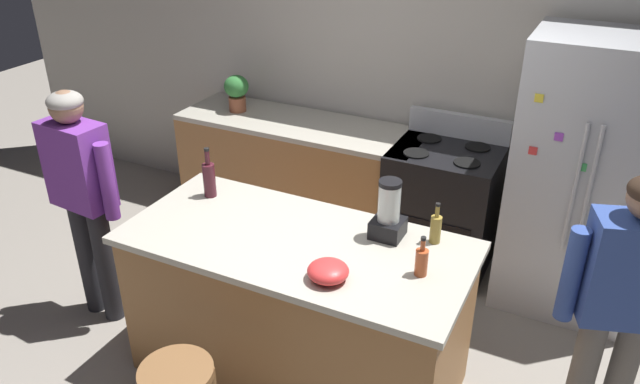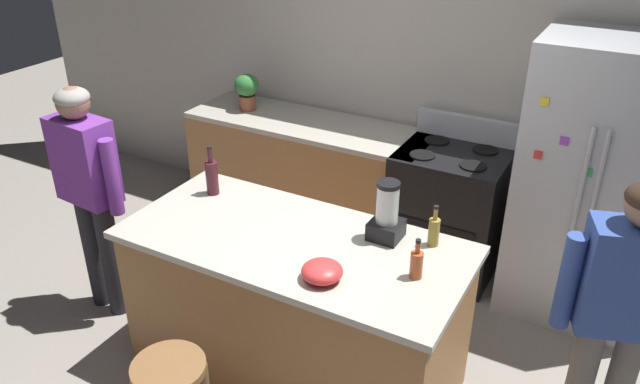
{
  "view_description": "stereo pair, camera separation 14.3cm",
  "coord_description": "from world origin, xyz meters",
  "px_view_note": "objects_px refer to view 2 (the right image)",
  "views": [
    {
      "loc": [
        1.38,
        -2.48,
        2.73
      ],
      "look_at": [
        0.0,
        0.3,
        1.1
      ],
      "focal_mm": 34.74,
      "sensor_mm": 36.0,
      "label": 1
    },
    {
      "loc": [
        1.51,
        -2.41,
        2.73
      ],
      "look_at": [
        0.0,
        0.3,
        1.1
      ],
      "focal_mm": 34.74,
      "sensor_mm": 36.0,
      "label": 2
    }
  ],
  "objects_px": {
    "person_by_sink_right": "(621,306)",
    "blender_appliance": "(387,215)",
    "kitchen_island": "(295,309)",
    "bottle_vinegar": "(434,231)",
    "potted_plant": "(247,89)",
    "bottle_wine": "(212,176)",
    "mixing_bowl": "(322,271)",
    "bottle_cooking_sauce": "(416,264)",
    "stove_range": "(448,211)",
    "refrigerator": "(593,185)",
    "person_by_island_left": "(88,183)"
  },
  "relations": [
    {
      "from": "mixing_bowl",
      "to": "blender_appliance",
      "type": "bearing_deg",
      "value": 77.03
    },
    {
      "from": "stove_range",
      "to": "person_by_sink_right",
      "type": "xyz_separation_m",
      "value": [
        1.21,
        -1.3,
        0.47
      ]
    },
    {
      "from": "person_by_island_left",
      "to": "blender_appliance",
      "type": "relative_size",
      "value": 4.76
    },
    {
      "from": "kitchen_island",
      "to": "bottle_cooking_sauce",
      "type": "xyz_separation_m",
      "value": [
        0.71,
        -0.01,
        0.55
      ]
    },
    {
      "from": "stove_range",
      "to": "blender_appliance",
      "type": "height_order",
      "value": "blender_appliance"
    },
    {
      "from": "stove_range",
      "to": "bottle_cooking_sauce",
      "type": "distance_m",
      "value": 1.65
    },
    {
      "from": "kitchen_island",
      "to": "potted_plant",
      "type": "bearing_deg",
      "value": 131.69
    },
    {
      "from": "person_by_sink_right",
      "to": "potted_plant",
      "type": "bearing_deg",
      "value": 156.08
    },
    {
      "from": "refrigerator",
      "to": "stove_range",
      "type": "bearing_deg",
      "value": 178.48
    },
    {
      "from": "blender_appliance",
      "to": "bottle_cooking_sauce",
      "type": "xyz_separation_m",
      "value": [
        0.28,
        -0.27,
        -0.06
      ]
    },
    {
      "from": "mixing_bowl",
      "to": "stove_range",
      "type": "bearing_deg",
      "value": 87.16
    },
    {
      "from": "kitchen_island",
      "to": "bottle_cooking_sauce",
      "type": "bearing_deg",
      "value": -0.64
    },
    {
      "from": "kitchen_island",
      "to": "blender_appliance",
      "type": "distance_m",
      "value": 0.79
    },
    {
      "from": "person_by_sink_right",
      "to": "blender_appliance",
      "type": "distance_m",
      "value": 1.19
    },
    {
      "from": "bottle_cooking_sauce",
      "to": "mixing_bowl",
      "type": "distance_m",
      "value": 0.46
    },
    {
      "from": "bottle_vinegar",
      "to": "mixing_bowl",
      "type": "distance_m",
      "value": 0.67
    },
    {
      "from": "stove_range",
      "to": "potted_plant",
      "type": "relative_size",
      "value": 3.77
    },
    {
      "from": "stove_range",
      "to": "person_by_island_left",
      "type": "height_order",
      "value": "person_by_island_left"
    },
    {
      "from": "kitchen_island",
      "to": "bottle_wine",
      "type": "xyz_separation_m",
      "value": [
        -0.71,
        0.22,
        0.59
      ]
    },
    {
      "from": "kitchen_island",
      "to": "potted_plant",
      "type": "xyz_separation_m",
      "value": [
        -1.38,
        1.55,
        0.65
      ]
    },
    {
      "from": "refrigerator",
      "to": "bottle_cooking_sauce",
      "type": "bearing_deg",
      "value": -112.34
    },
    {
      "from": "potted_plant",
      "to": "bottle_cooking_sauce",
      "type": "height_order",
      "value": "potted_plant"
    },
    {
      "from": "kitchen_island",
      "to": "blender_appliance",
      "type": "relative_size",
      "value": 5.69
    },
    {
      "from": "person_by_sink_right",
      "to": "bottle_wine",
      "type": "bearing_deg",
      "value": -179.87
    },
    {
      "from": "person_by_island_left",
      "to": "person_by_sink_right",
      "type": "xyz_separation_m",
      "value": [
        3.08,
        0.3,
        -0.01
      ]
    },
    {
      "from": "kitchen_island",
      "to": "refrigerator",
      "type": "bearing_deg",
      "value": 48.51
    },
    {
      "from": "kitchen_island",
      "to": "bottle_vinegar",
      "type": "bearing_deg",
      "value": 24.73
    },
    {
      "from": "bottle_wine",
      "to": "mixing_bowl",
      "type": "bearing_deg",
      "value": -24.31
    },
    {
      "from": "stove_range",
      "to": "mixing_bowl",
      "type": "height_order",
      "value": "stove_range"
    },
    {
      "from": "bottle_vinegar",
      "to": "bottle_cooking_sauce",
      "type": "bearing_deg",
      "value": -85.13
    },
    {
      "from": "potted_plant",
      "to": "bottle_cooking_sauce",
      "type": "relative_size",
      "value": 1.39
    },
    {
      "from": "kitchen_island",
      "to": "bottle_vinegar",
      "type": "xyz_separation_m",
      "value": [
        0.68,
        0.31,
        0.56
      ]
    },
    {
      "from": "potted_plant",
      "to": "bottle_wine",
      "type": "height_order",
      "value": "bottle_wine"
    },
    {
      "from": "person_by_sink_right",
      "to": "mixing_bowl",
      "type": "bearing_deg",
      "value": -160.24
    },
    {
      "from": "refrigerator",
      "to": "bottle_wine",
      "type": "height_order",
      "value": "refrigerator"
    },
    {
      "from": "potted_plant",
      "to": "bottle_cooking_sauce",
      "type": "distance_m",
      "value": 2.61
    },
    {
      "from": "stove_range",
      "to": "person_by_island_left",
      "type": "xyz_separation_m",
      "value": [
        -1.87,
        -1.6,
        0.48
      ]
    },
    {
      "from": "bottle_wine",
      "to": "mixing_bowl",
      "type": "distance_m",
      "value": 1.12
    },
    {
      "from": "blender_appliance",
      "to": "mixing_bowl",
      "type": "distance_m",
      "value": 0.53
    },
    {
      "from": "kitchen_island",
      "to": "mixing_bowl",
      "type": "height_order",
      "value": "mixing_bowl"
    },
    {
      "from": "refrigerator",
      "to": "bottle_vinegar",
      "type": "xyz_separation_m",
      "value": [
        -0.65,
        -1.19,
        0.1
      ]
    },
    {
      "from": "stove_range",
      "to": "blender_appliance",
      "type": "xyz_separation_m",
      "value": [
        0.03,
        -1.27,
        0.61
      ]
    },
    {
      "from": "kitchen_island",
      "to": "potted_plant",
      "type": "height_order",
      "value": "potted_plant"
    },
    {
      "from": "refrigerator",
      "to": "bottle_cooking_sauce",
      "type": "relative_size",
      "value": 8.68
    },
    {
      "from": "person_by_sink_right",
      "to": "potted_plant",
      "type": "xyz_separation_m",
      "value": [
        -3.0,
        1.33,
        0.16
      ]
    },
    {
      "from": "refrigerator",
      "to": "bottle_wine",
      "type": "distance_m",
      "value": 2.41
    },
    {
      "from": "blender_appliance",
      "to": "potted_plant",
      "type": "bearing_deg",
      "value": 144.5
    },
    {
      "from": "bottle_cooking_sauce",
      "to": "bottle_vinegar",
      "type": "bearing_deg",
      "value": 94.87
    },
    {
      "from": "person_by_sink_right",
      "to": "potted_plant",
      "type": "distance_m",
      "value": 3.28
    },
    {
      "from": "bottle_wine",
      "to": "kitchen_island",
      "type": "bearing_deg",
      "value": -16.97
    }
  ]
}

